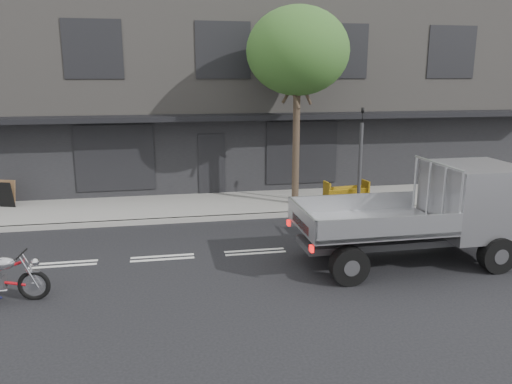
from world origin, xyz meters
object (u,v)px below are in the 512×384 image
object	(u,v)px
street_tree	(298,52)
traffic_light_pole	(360,163)
sandwich_board	(5,195)
flatbed_ute	(455,204)
construction_barrier	(349,193)

from	to	relation	value
street_tree	traffic_light_pole	size ratio (longest dim) A/B	1.93
traffic_light_pole	sandwich_board	bearing A→B (deg)	170.02
flatbed_ute	sandwich_board	bearing A→B (deg)	150.67
construction_barrier	sandwich_board	size ratio (longest dim) A/B	1.70
construction_barrier	sandwich_board	world-z (taller)	sandwich_board
street_tree	sandwich_board	xyz separation A→B (m)	(-9.79, 1.22, -4.68)
sandwich_board	construction_barrier	bearing A→B (deg)	9.35
flatbed_ute	sandwich_board	distance (m)	14.15
construction_barrier	traffic_light_pole	bearing A→B (deg)	-37.55
flatbed_ute	traffic_light_pole	bearing A→B (deg)	96.45
street_tree	flatbed_ute	distance (m)	7.27
street_tree	flatbed_ute	xyz separation A→B (m)	(2.57, -5.62, -3.84)
traffic_light_pole	sandwich_board	xyz separation A→B (m)	(-11.79, 2.07, -1.06)
street_tree	sandwich_board	bearing A→B (deg)	172.87
construction_barrier	sandwich_board	bearing A→B (deg)	170.81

